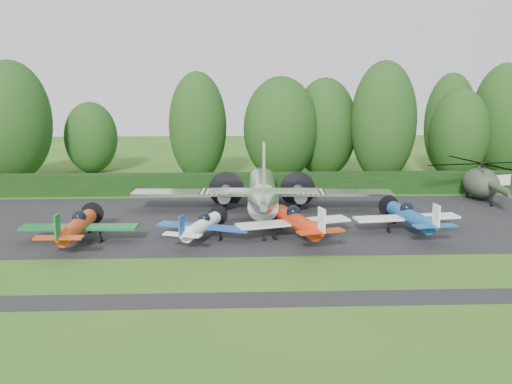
{
  "coord_description": "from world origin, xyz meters",
  "views": [
    {
      "loc": [
        0.23,
        -32.55,
        10.62
      ],
      "look_at": [
        1.94,
        9.07,
        2.5
      ],
      "focal_mm": 40.0,
      "sensor_mm": 36.0,
      "label": 1
    }
  ],
  "objects_px": {
    "light_plane_orange": "(297,221)",
    "helicopter": "(481,180)",
    "light_plane_blue": "(410,217)",
    "light_plane_white": "(201,226)",
    "sign_board": "(508,181)",
    "light_plane_red": "(77,226)",
    "transport_plane": "(263,191)"
  },
  "relations": [
    {
      "from": "light_plane_orange",
      "to": "helicopter",
      "type": "height_order",
      "value": "helicopter"
    },
    {
      "from": "light_plane_orange",
      "to": "light_plane_blue",
      "type": "relative_size",
      "value": 1.05
    },
    {
      "from": "light_plane_white",
      "to": "sign_board",
      "type": "relative_size",
      "value": 2.06
    },
    {
      "from": "light_plane_red",
      "to": "light_plane_orange",
      "type": "xyz_separation_m",
      "value": [
        14.61,
        0.59,
        0.05
      ]
    },
    {
      "from": "light_plane_red",
      "to": "sign_board",
      "type": "distance_m",
      "value": 39.93
    },
    {
      "from": "light_plane_blue",
      "to": "sign_board",
      "type": "xyz_separation_m",
      "value": [
        13.87,
        13.98,
        0.05
      ]
    },
    {
      "from": "light_plane_white",
      "to": "helicopter",
      "type": "bearing_deg",
      "value": 7.63
    },
    {
      "from": "light_plane_red",
      "to": "sign_board",
      "type": "height_order",
      "value": "light_plane_red"
    },
    {
      "from": "light_plane_white",
      "to": "helicopter",
      "type": "height_order",
      "value": "helicopter"
    },
    {
      "from": "light_plane_blue",
      "to": "light_plane_red",
      "type": "bearing_deg",
      "value": -167.75
    },
    {
      "from": "light_plane_orange",
      "to": "light_plane_blue",
      "type": "bearing_deg",
      "value": 25.01
    },
    {
      "from": "transport_plane",
      "to": "light_plane_white",
      "type": "relative_size",
      "value": 3.11
    },
    {
      "from": "light_plane_blue",
      "to": "transport_plane",
      "type": "bearing_deg",
      "value": 156.04
    },
    {
      "from": "light_plane_white",
      "to": "helicopter",
      "type": "relative_size",
      "value": 0.55
    },
    {
      "from": "helicopter",
      "to": "sign_board",
      "type": "relative_size",
      "value": 3.77
    },
    {
      "from": "light_plane_white",
      "to": "sign_board",
      "type": "bearing_deg",
      "value": 9.21
    },
    {
      "from": "sign_board",
      "to": "light_plane_white",
      "type": "bearing_deg",
      "value": -134.26
    },
    {
      "from": "light_plane_red",
      "to": "light_plane_orange",
      "type": "height_order",
      "value": "light_plane_orange"
    },
    {
      "from": "light_plane_white",
      "to": "helicopter",
      "type": "xyz_separation_m",
      "value": [
        24.51,
        12.35,
        0.81
      ]
    },
    {
      "from": "light_plane_blue",
      "to": "helicopter",
      "type": "distance_m",
      "value": 14.78
    },
    {
      "from": "transport_plane",
      "to": "light_plane_orange",
      "type": "bearing_deg",
      "value": -77.86
    },
    {
      "from": "transport_plane",
      "to": "light_plane_blue",
      "type": "bearing_deg",
      "value": -33.93
    },
    {
      "from": "light_plane_red",
      "to": "light_plane_blue",
      "type": "distance_m",
      "value": 22.86
    },
    {
      "from": "helicopter",
      "to": "sign_board",
      "type": "xyz_separation_m",
      "value": [
        3.99,
        3.01,
        -0.59
      ]
    },
    {
      "from": "transport_plane",
      "to": "helicopter",
      "type": "distance_m",
      "value": 20.55
    },
    {
      "from": "light_plane_red",
      "to": "light_plane_orange",
      "type": "bearing_deg",
      "value": 0.93
    },
    {
      "from": "light_plane_red",
      "to": "helicopter",
      "type": "xyz_separation_m",
      "value": [
        32.66,
        12.84,
        0.63
      ]
    },
    {
      "from": "transport_plane",
      "to": "light_plane_blue",
      "type": "distance_m",
      "value": 11.89
    },
    {
      "from": "transport_plane",
      "to": "light_plane_red",
      "type": "distance_m",
      "value": 15.04
    },
    {
      "from": "helicopter",
      "to": "light_plane_orange",
      "type": "bearing_deg",
      "value": -149.96
    },
    {
      "from": "light_plane_red",
      "to": "light_plane_orange",
      "type": "distance_m",
      "value": 14.62
    },
    {
      "from": "light_plane_white",
      "to": "light_plane_red",
      "type": "bearing_deg",
      "value": 164.31
    }
  ]
}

